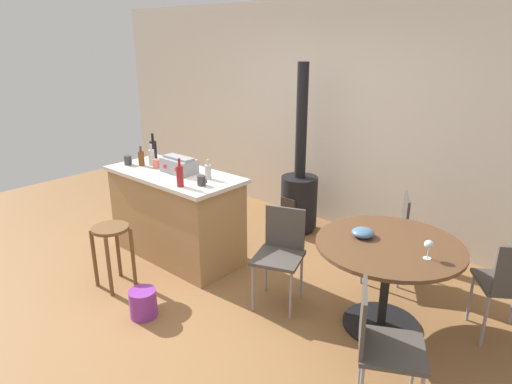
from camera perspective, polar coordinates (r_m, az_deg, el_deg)
ground_plane at (r=4.34m, az=-8.41°, el=-12.61°), size 8.80×8.80×0.00m
back_wall at (r=5.61m, az=10.00°, el=9.42°), size 8.00×0.10×2.70m
kitchen_island at (r=4.88m, az=-10.14°, el=-2.81°), size 1.52×0.71×0.94m
wooden_stool at (r=4.42m, az=-17.86°, el=-6.12°), size 0.34×0.34×0.61m
dining_table at (r=3.73m, az=16.37°, el=-8.67°), size 1.14×1.14×0.75m
folding_chair_near at (r=3.95m, az=29.62°, el=-10.01°), size 0.55×0.55×0.87m
folding_chair_far at (r=4.50m, az=16.77°, el=-4.63°), size 0.54×0.54×0.87m
folding_chair_left at (r=3.96m, az=3.16°, el=-7.31°), size 0.52×0.52×0.86m
folding_chair_right at (r=3.01m, az=15.60°, el=-17.76°), size 0.54×0.54×0.85m
wood_stove at (r=5.43m, az=5.51°, el=0.00°), size 0.44×0.45×2.01m
toolbox at (r=4.69m, az=-9.76°, el=3.40°), size 0.37×0.23×0.17m
bottle_0 at (r=4.44m, az=-6.12°, el=2.61°), size 0.06×0.06×0.20m
bottle_1 at (r=4.24m, az=-9.66°, el=2.06°), size 0.07×0.07×0.27m
bottle_2 at (r=5.04m, az=-13.14°, el=4.38°), size 0.07×0.07×0.23m
bottle_3 at (r=5.19m, az=-12.91°, el=5.18°), size 0.08×0.08×0.32m
bottle_4 at (r=5.04m, az=-14.39°, el=4.21°), size 0.06×0.06×0.22m
cup_0 at (r=4.91m, az=-12.53°, el=3.54°), size 0.11×0.07×0.09m
cup_1 at (r=4.26m, az=-6.95°, el=1.46°), size 0.12×0.08×0.09m
cup_2 at (r=5.12m, az=-15.98°, el=3.90°), size 0.12×0.08×0.10m
wine_glass at (r=3.46m, az=21.14°, el=-6.34°), size 0.07×0.07×0.14m
serving_bowl at (r=3.70m, az=13.46°, el=-5.04°), size 0.18×0.18×0.07m
plastic_bucket at (r=4.05m, az=-14.17°, el=-13.56°), size 0.23×0.23×0.24m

